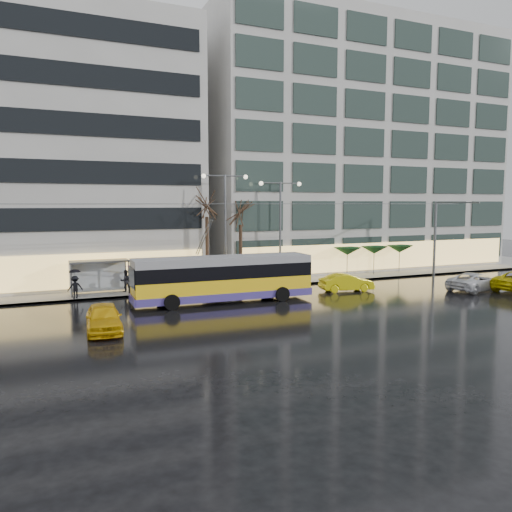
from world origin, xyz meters
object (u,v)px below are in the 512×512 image
trolleybus (223,280)px  taxi_a (104,318)px  street_lamp_near (225,214)px  bus_shelter (94,270)px

trolleybus → taxi_a: 10.03m
trolleybus → street_lamp_near: street_lamp_near is taller
trolleybus → taxi_a: bearing=-149.3°
bus_shelter → street_lamp_near: size_ratio=0.47×
trolleybus → bus_shelter: (-7.99, 6.00, 0.40)m
bus_shelter → taxi_a: bearing=-93.1°
trolleybus → bus_shelter: size_ratio=2.98×
bus_shelter → street_lamp_near: bearing=0.6°
taxi_a → trolleybus: bearing=34.8°
trolleybus → street_lamp_near: bearing=68.6°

